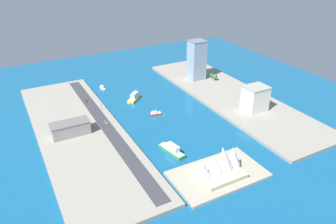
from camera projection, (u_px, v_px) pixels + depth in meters
name	position (u px, v px, depth m)	size (l,w,h in m)	color
ground_plane	(163.00, 113.00, 316.90)	(440.00, 440.00, 0.00)	#145684
quay_west	(229.00, 96.00, 350.68)	(70.00, 240.00, 2.83)	gray
quay_east	(80.00, 132.00, 281.81)	(70.00, 240.00, 2.83)	gray
peninsula_point	(218.00, 174.00, 230.97)	(67.07, 39.93, 2.00)	#A89E89
road_strip	(105.00, 125.00, 290.84)	(10.89, 228.00, 0.15)	#38383D
ferry_yellow_fast	(134.00, 98.00, 342.84)	(19.52, 18.95, 7.83)	yellow
ferry_green_doubledeck	(172.00, 150.00, 255.49)	(11.37, 28.05, 7.97)	#2D8C4C
yacht_sleek_gray	(103.00, 88.00, 369.30)	(5.12, 11.24, 3.83)	#999EA3
tugboat_red	(156.00, 113.00, 313.51)	(12.17, 6.08, 3.80)	red
hotel_broad_white	(255.00, 98.00, 311.60)	(22.20, 18.63, 24.72)	silver
tower_tall_glass	(197.00, 60.00, 380.82)	(18.71, 17.02, 46.63)	#8C9EB2
carpark_squat_concrete	(70.00, 128.00, 273.72)	(32.46, 14.60, 11.66)	gray
pickup_red	(86.00, 101.00, 333.62)	(2.01, 4.28, 1.63)	black
van_white	(106.00, 122.00, 293.91)	(2.13, 4.77, 1.42)	black
traffic_light_waterfront	(101.00, 106.00, 315.67)	(0.36, 0.36, 6.50)	black
opera_landmark	(219.00, 164.00, 227.22)	(37.07, 28.38, 23.01)	#BCAD93
park_tree_cluster	(214.00, 76.00, 385.46)	(5.84, 11.91, 7.82)	brown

